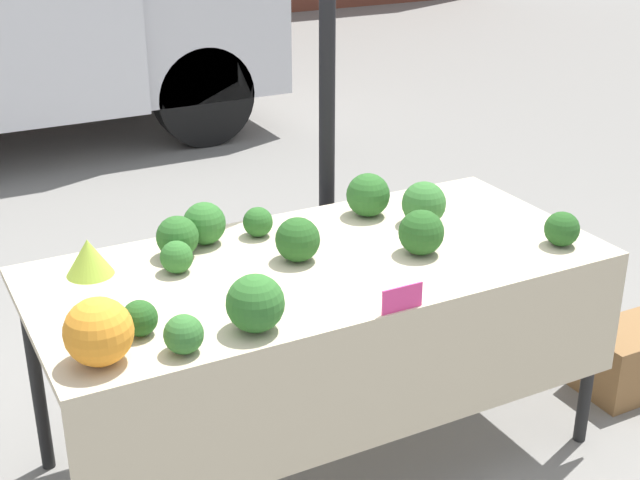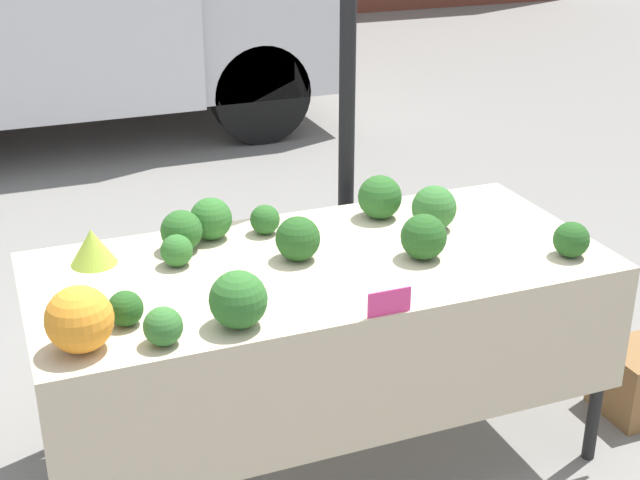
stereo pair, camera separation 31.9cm
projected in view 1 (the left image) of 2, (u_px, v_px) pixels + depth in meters
ground_plane at (320, 452)px, 3.57m from camera, size 40.00×40.00×0.00m
tent_pole at (327, 64)px, 3.73m from camera, size 0.07×0.07×2.78m
market_table at (329, 291)px, 3.21m from camera, size 2.08×0.95×0.85m
orange_cauliflower at (99, 332)px, 2.54m from camera, size 0.20×0.20×0.20m
romanesco_head at (89, 257)px, 3.09m from camera, size 0.17×0.17×0.13m
broccoli_head_0 at (562, 229)px, 3.32m from camera, size 0.13×0.13×0.13m
broccoli_head_1 at (258, 222)px, 3.41m from camera, size 0.12×0.12×0.12m
broccoli_head_2 at (177, 237)px, 3.23m from camera, size 0.16×0.16×0.16m
broccoli_head_3 at (424, 204)px, 3.50m from camera, size 0.18×0.18×0.18m
broccoli_head_4 at (255, 303)px, 2.72m from camera, size 0.18×0.18×0.18m
broccoli_head_5 at (140, 318)px, 2.71m from camera, size 0.11×0.11×0.11m
broccoli_head_6 at (298, 240)px, 3.19m from camera, size 0.16×0.16×0.16m
broccoli_head_7 at (204, 223)px, 3.33m from camera, size 0.16×0.16×0.16m
broccoli_head_8 at (421, 232)px, 3.25m from camera, size 0.17×0.17×0.17m
broccoli_head_9 at (184, 334)px, 2.61m from camera, size 0.12×0.12×0.12m
broccoli_head_10 at (177, 257)px, 3.11m from camera, size 0.12×0.12×0.12m
broccoli_head_11 at (368, 195)px, 3.59m from camera, size 0.18×0.18×0.18m
price_sign at (402, 298)px, 2.86m from camera, size 0.15×0.01×0.09m
produce_crate at (636, 357)px, 3.95m from camera, size 0.51×0.29×0.30m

